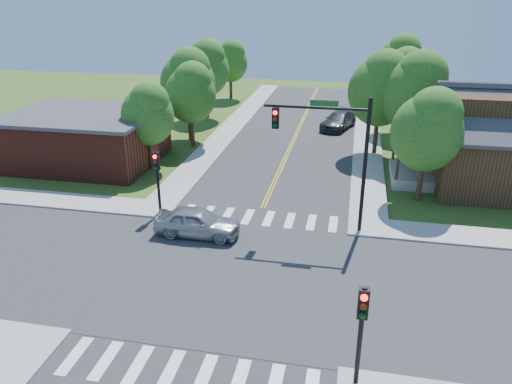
% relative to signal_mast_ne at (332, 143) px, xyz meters
% --- Properties ---
extents(ground, '(100.00, 100.00, 0.00)m').
position_rel_signal_mast_ne_xyz_m(ground, '(-3.91, -5.59, -4.85)').
color(ground, '#365119').
rests_on(ground, ground).
extents(road_ns, '(10.00, 90.00, 0.04)m').
position_rel_signal_mast_ne_xyz_m(road_ns, '(-3.91, -5.59, -4.83)').
color(road_ns, '#2D2D30').
rests_on(road_ns, ground).
extents(road_ew, '(90.00, 10.00, 0.04)m').
position_rel_signal_mast_ne_xyz_m(road_ew, '(-3.91, -5.59, -4.83)').
color(road_ew, '#2D2D30').
rests_on(road_ew, ground).
extents(intersection_patch, '(10.20, 10.20, 0.06)m').
position_rel_signal_mast_ne_xyz_m(intersection_patch, '(-3.91, -5.59, -4.85)').
color(intersection_patch, '#2D2D30').
rests_on(intersection_patch, ground).
extents(sidewalk_nw, '(40.00, 40.00, 0.14)m').
position_rel_signal_mast_ne_xyz_m(sidewalk_nw, '(-19.73, 10.23, -4.78)').
color(sidewalk_nw, '#9E9B93').
rests_on(sidewalk_nw, ground).
extents(crosswalk_north, '(8.85, 2.00, 0.01)m').
position_rel_signal_mast_ne_xyz_m(crosswalk_north, '(-3.91, 0.61, -4.80)').
color(crosswalk_north, white).
rests_on(crosswalk_north, ground).
extents(crosswalk_south, '(8.85, 2.00, 0.01)m').
position_rel_signal_mast_ne_xyz_m(crosswalk_south, '(-3.91, -11.79, -4.80)').
color(crosswalk_south, white).
rests_on(crosswalk_south, ground).
extents(centerline, '(0.30, 90.00, 0.01)m').
position_rel_signal_mast_ne_xyz_m(centerline, '(-3.91, -5.59, -4.80)').
color(centerline, gold).
rests_on(centerline, ground).
extents(signal_mast_ne, '(5.30, 0.42, 7.20)m').
position_rel_signal_mast_ne_xyz_m(signal_mast_ne, '(0.00, 0.00, 0.00)').
color(signal_mast_ne, black).
rests_on(signal_mast_ne, ground).
extents(signal_pole_se, '(0.34, 0.42, 3.80)m').
position_rel_signal_mast_ne_xyz_m(signal_pole_se, '(1.69, -11.21, -2.19)').
color(signal_pole_se, black).
rests_on(signal_pole_se, ground).
extents(signal_pole_nw, '(0.34, 0.42, 3.80)m').
position_rel_signal_mast_ne_xyz_m(signal_pole_nw, '(-9.51, -0.01, -2.19)').
color(signal_pole_nw, black).
rests_on(signal_pole_nw, ground).
extents(building_nw, '(10.40, 8.40, 3.73)m').
position_rel_signal_mast_ne_xyz_m(building_nw, '(-18.11, 7.61, -2.97)').
color(building_nw, maroon).
rests_on(building_nw, ground).
extents(tree_e_a, '(4.12, 3.92, 7.01)m').
position_rel_signal_mast_ne_xyz_m(tree_e_a, '(5.23, 4.95, -0.26)').
color(tree_e_a, '#382314').
rests_on(tree_e_a, ground).
extents(tree_e_b, '(4.81, 4.57, 8.17)m').
position_rel_signal_mast_ne_xyz_m(tree_e_b, '(5.13, 12.28, 0.50)').
color(tree_e_b, '#382314').
rests_on(tree_e_b, ground).
extents(tree_e_c, '(4.40, 4.18, 7.47)m').
position_rel_signal_mast_ne_xyz_m(tree_e_c, '(4.77, 20.21, 0.05)').
color(tree_e_c, '#382314').
rests_on(tree_e_c, ground).
extents(tree_e_d, '(4.59, 4.36, 7.80)m').
position_rel_signal_mast_ne_xyz_m(tree_e_d, '(5.10, 28.92, 0.26)').
color(tree_e_d, '#382314').
rests_on(tree_e_d, ground).
extents(tree_w_a, '(3.67, 3.49, 6.24)m').
position_rel_signal_mast_ne_xyz_m(tree_w_a, '(-12.91, 7.17, -0.77)').
color(tree_w_a, '#382314').
rests_on(tree_w_a, ground).
extents(tree_w_b, '(4.52, 4.29, 7.68)m').
position_rel_signal_mast_ne_xyz_m(tree_w_b, '(-12.50, 14.71, 0.18)').
color(tree_w_b, '#382314').
rests_on(tree_w_b, ground).
extents(tree_w_c, '(4.46, 4.24, 7.58)m').
position_rel_signal_mast_ne_xyz_m(tree_w_c, '(-13.20, 22.12, 0.12)').
color(tree_w_c, '#382314').
rests_on(tree_w_c, ground).
extents(tree_w_d, '(3.88, 3.68, 6.59)m').
position_rel_signal_mast_ne_xyz_m(tree_w_d, '(-13.12, 31.32, -0.54)').
color(tree_w_d, '#382314').
rests_on(tree_w_d, ground).
extents(tree_house, '(4.70, 4.47, 8.00)m').
position_rel_signal_mast_ne_xyz_m(tree_house, '(2.77, 13.60, 0.39)').
color(tree_house, '#382314').
rests_on(tree_house, ground).
extents(tree_bldg, '(4.03, 3.82, 6.84)m').
position_rel_signal_mast_ne_xyz_m(tree_bldg, '(-11.68, 12.84, -0.37)').
color(tree_bldg, '#382314').
rests_on(tree_bldg, ground).
extents(car_silver, '(1.89, 4.51, 1.52)m').
position_rel_signal_mast_ne_xyz_m(car_silver, '(-6.61, -2.09, -4.09)').
color(car_silver, '#B0B3B7').
rests_on(car_silver, ground).
extents(car_dgrey, '(5.12, 6.34, 1.48)m').
position_rel_signal_mast_ne_xyz_m(car_dgrey, '(-0.41, 20.59, -4.11)').
color(car_dgrey, '#313337').
rests_on(car_dgrey, ground).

